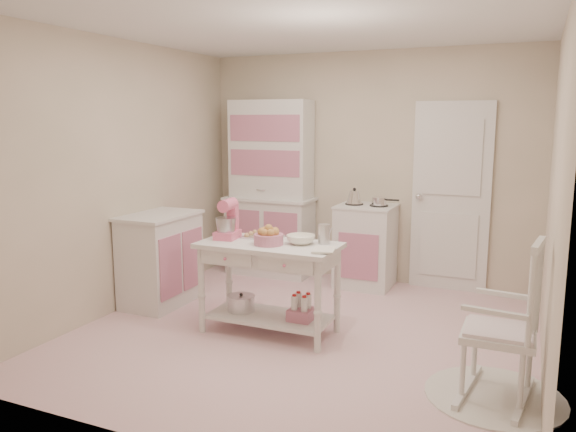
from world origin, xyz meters
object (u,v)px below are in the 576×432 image
(rocking_chair, at_px, (500,319))
(work_table, at_px, (269,288))
(bread_basket, at_px, (269,239))
(stove, at_px, (365,246))
(stand_mixer, at_px, (227,220))
(hutch, at_px, (270,188))
(base_cabinet, at_px, (161,259))

(rocking_chair, bearing_deg, work_table, 173.71)
(work_table, bearing_deg, bread_basket, -68.20)
(rocking_chair, height_order, bread_basket, rocking_chair)
(bread_basket, bearing_deg, stove, 78.56)
(rocking_chair, height_order, stand_mixer, stand_mixer)
(rocking_chair, bearing_deg, bread_basket, 175.03)
(hutch, distance_m, base_cabinet, 1.66)
(work_table, bearing_deg, stand_mixer, 177.27)
(hutch, relative_size, bread_basket, 8.32)
(stove, xyz_separation_m, work_table, (-0.37, -1.69, -0.06))
(hutch, relative_size, stove, 2.26)
(hutch, relative_size, stand_mixer, 6.12)
(hutch, height_order, base_cabinet, hutch)
(bread_basket, bearing_deg, base_cabinet, 166.60)
(hutch, distance_m, rocking_chair, 3.53)
(stove, distance_m, base_cabinet, 2.23)
(hutch, bearing_deg, stove, -2.39)
(rocking_chair, bearing_deg, stand_mixer, 175.60)
(work_table, height_order, stand_mixer, stand_mixer)
(base_cabinet, height_order, work_table, base_cabinet)
(base_cabinet, relative_size, work_table, 0.77)
(work_table, distance_m, bread_basket, 0.45)
(rocking_chair, bearing_deg, stove, 132.47)
(hutch, distance_m, stand_mixer, 1.77)
(stove, xyz_separation_m, base_cabinet, (-1.72, -1.42, 0.00))
(base_cabinet, distance_m, bread_basket, 1.46)
(stand_mixer, bearing_deg, rocking_chair, -18.19)
(base_cabinet, xyz_separation_m, stand_mixer, (0.93, -0.26, 0.51))
(base_cabinet, xyz_separation_m, bread_basket, (1.37, -0.33, 0.39))
(stove, xyz_separation_m, stand_mixer, (-0.79, -1.67, 0.51))
(stove, bearing_deg, hutch, 177.61)
(stand_mixer, bearing_deg, hutch, 96.60)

